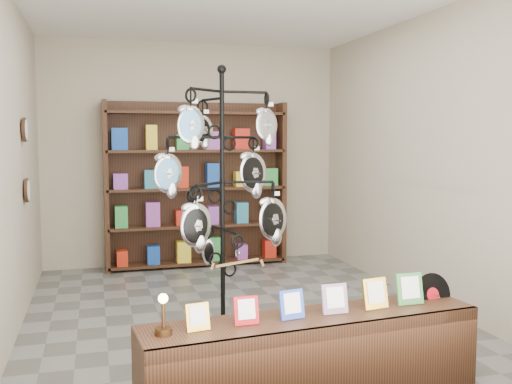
% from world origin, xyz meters
% --- Properties ---
extents(ground, '(5.00, 5.00, 0.00)m').
position_xyz_m(ground, '(0.00, 0.00, 0.00)').
color(ground, slate).
rests_on(ground, ground).
extents(room_envelope, '(5.00, 5.00, 5.00)m').
position_xyz_m(room_envelope, '(0.00, 0.00, 1.85)').
color(room_envelope, '#AEA08C').
rests_on(room_envelope, ground).
extents(display_tree, '(1.23, 1.23, 2.32)m').
position_xyz_m(display_tree, '(-0.28, -0.57, 1.34)').
color(display_tree, black).
rests_on(display_tree, ground).
extents(front_shelf, '(2.32, 0.67, 0.81)m').
position_xyz_m(front_shelf, '(0.03, -1.87, 0.28)').
color(front_shelf, black).
rests_on(front_shelf, ground).
extents(back_shelving, '(2.42, 0.36, 2.20)m').
position_xyz_m(back_shelving, '(0.00, 2.30, 1.03)').
color(back_shelving, black).
rests_on(back_shelving, ground).
extents(wall_clocks, '(0.03, 0.24, 0.84)m').
position_xyz_m(wall_clocks, '(-1.97, 0.80, 1.50)').
color(wall_clocks, black).
rests_on(wall_clocks, ground).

